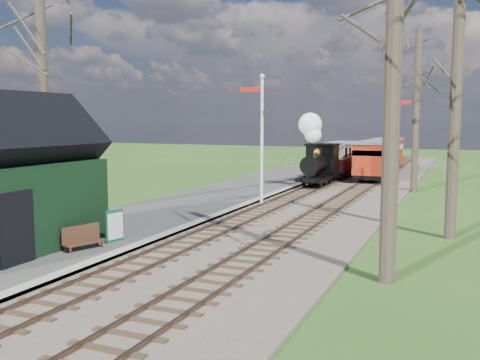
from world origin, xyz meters
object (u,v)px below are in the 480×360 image
Objects in this scene: station_shed at (2,182)px; person at (63,222)px; locomotive at (317,155)px; sign_board at (115,226)px; coach at (340,157)px; red_carriage_a at (374,160)px; semaphore_far at (390,134)px; red_carriage_b at (386,155)px; bench at (82,238)px; semaphore_near at (261,130)px.

person is at bearing 49.91° from station_shed.
sign_board is at bearing -96.81° from locomotive.
coach is 3.04m from red_carriage_a.
station_shed is 1.10× the size of semaphore_far.
red_carriage_b is (0.00, 5.50, 0.00)m from red_carriage_a.
semaphore_far reaches higher than locomotive.
sign_board is (-6.44, -15.68, -2.64)m from semaphore_far.
station_shed is 6.14× the size of sign_board.
sign_board is at bearing -95.08° from coach.
locomotive is at bearing 160.84° from semaphore_far.
bench is at bearing -96.33° from person.
red_carriage_a is 5.50m from red_carriage_b.
coach is 4.71m from red_carriage_b.
locomotive is at bearing 82.73° from bench.
sign_board is at bearing 46.20° from station_shed.
semaphore_near is at bearing 82.36° from sign_board.
semaphore_far reaches higher than person.
semaphore_far is at bearing 49.40° from semaphore_near.
person is (-3.21, -18.24, -1.06)m from locomotive.
coach reaches higher than person.
semaphore_near reaches higher than station_shed.
semaphore_far is 11.80m from red_carriage_b.
red_carriage_b is (2.60, 3.93, 0.02)m from coach.
coach is at bearing 119.97° from semaphore_far.
bench is (-4.96, -28.40, -0.94)m from red_carriage_b.
red_carriage_b is at bearing 80.10° from bench.
bench is at bearing -99.90° from red_carriage_b.
semaphore_near is 10.19m from sign_board.
semaphore_far is 3.94× the size of person.
red_carriage_b is at bearing 79.11° from semaphore_near.
semaphore_far reaches higher than red_carriage_b.
sign_board is at bearing -112.34° from semaphore_far.
red_carriage_a is at bearing 106.44° from semaphore_far.
semaphore_near is 12.66m from red_carriage_a.
locomotive is 18.62m from bench.
bench is 0.91× the size of person.
station_shed is 2.82m from bench.
person is at bearing -101.64° from red_carriage_b.
locomotive is at bearing -120.19° from red_carriage_a.
semaphore_far is 6.54m from red_carriage_a.
sign_board is at bearing -97.64° from semaphore_near.
red_carriage_a reaches higher than coach.
person is (-5.82, -22.73, -0.55)m from red_carriage_a.
locomotive is (-4.39, 1.52, -1.36)m from semaphore_far.
coach is at bearing 89.89° from locomotive.
coach is (-4.37, 7.58, -1.89)m from semaphore_far.
bench is at bearing -97.27° from locomotive.
red_carriage_a reaches higher than person.
red_carriage_b is 28.85m from bench.
station_shed is 4.34× the size of person.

